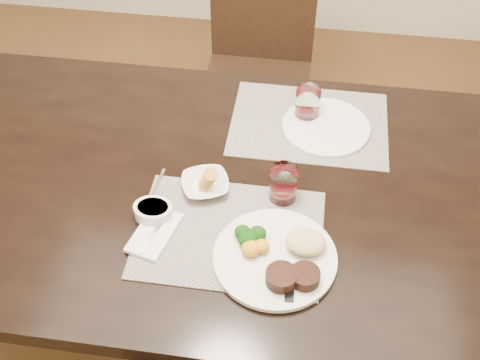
# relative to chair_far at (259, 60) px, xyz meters

# --- Properties ---
(ground_plane) EXTENTS (4.50, 4.50, 0.00)m
(ground_plane) POSITION_rel_chair_far_xyz_m (0.00, -0.93, -0.50)
(ground_plane) COLOR #412515
(ground_plane) RESTS_ON ground
(dining_table) EXTENTS (2.00, 1.00, 0.75)m
(dining_table) POSITION_rel_chair_far_xyz_m (0.00, -0.93, 0.16)
(dining_table) COLOR black
(dining_table) RESTS_ON ground
(chair_far) EXTENTS (0.42, 0.42, 0.90)m
(chair_far) POSITION_rel_chair_far_xyz_m (0.00, 0.00, 0.00)
(chair_far) COLOR black
(chair_far) RESTS_ON ground
(placemat_near) EXTENTS (0.46, 0.34, 0.00)m
(placemat_near) POSITION_rel_chair_far_xyz_m (0.05, -1.09, 0.25)
(placemat_near) COLOR gray
(placemat_near) RESTS_ON dining_table
(placemat_far) EXTENTS (0.46, 0.34, 0.00)m
(placemat_far) POSITION_rel_chair_far_xyz_m (0.22, -0.65, 0.25)
(placemat_far) COLOR gray
(placemat_far) RESTS_ON dining_table
(dinner_plate) EXTENTS (0.30, 0.30, 0.05)m
(dinner_plate) POSITION_rel_chair_far_xyz_m (0.19, -1.16, 0.27)
(dinner_plate) COLOR silver
(dinner_plate) RESTS_ON placemat_near
(napkin_fork) EXTENTS (0.12, 0.17, 0.02)m
(napkin_fork) POSITION_rel_chair_far_xyz_m (-0.13, -1.12, 0.26)
(napkin_fork) COLOR white
(napkin_fork) RESTS_ON placemat_near
(steak_knife) EXTENTS (0.03, 0.25, 0.01)m
(steak_knife) POSITION_rel_chair_far_xyz_m (0.21, -1.20, 0.26)
(steak_knife) COLOR silver
(steak_knife) RESTS_ON placemat_near
(cracker_bowl) EXTENTS (0.16, 0.16, 0.05)m
(cracker_bowl) POSITION_rel_chair_far_xyz_m (-0.03, -0.95, 0.27)
(cracker_bowl) COLOR silver
(cracker_bowl) RESTS_ON placemat_near
(sauce_ramekin) EXTENTS (0.10, 0.15, 0.08)m
(sauce_ramekin) POSITION_rel_chair_far_xyz_m (-0.15, -1.07, 0.27)
(sauce_ramekin) COLOR silver
(sauce_ramekin) RESTS_ON placemat_near
(wine_glass_near) EXTENTS (0.07, 0.07, 0.10)m
(wine_glass_near) POSITION_rel_chair_far_xyz_m (0.17, -0.95, 0.30)
(wine_glass_near) COLOR white
(wine_glass_near) RESTS_ON placemat_near
(far_plate) EXTENTS (0.26, 0.26, 0.01)m
(far_plate) POSITION_rel_chair_far_xyz_m (0.27, -0.67, 0.26)
(far_plate) COLOR silver
(far_plate) RESTS_ON placemat_far
(wine_glass_far) EXTENTS (0.07, 0.07, 0.10)m
(wine_glass_far) POSITION_rel_chair_far_xyz_m (0.21, -0.62, 0.30)
(wine_glass_far) COLOR white
(wine_glass_far) RESTS_ON placemat_far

